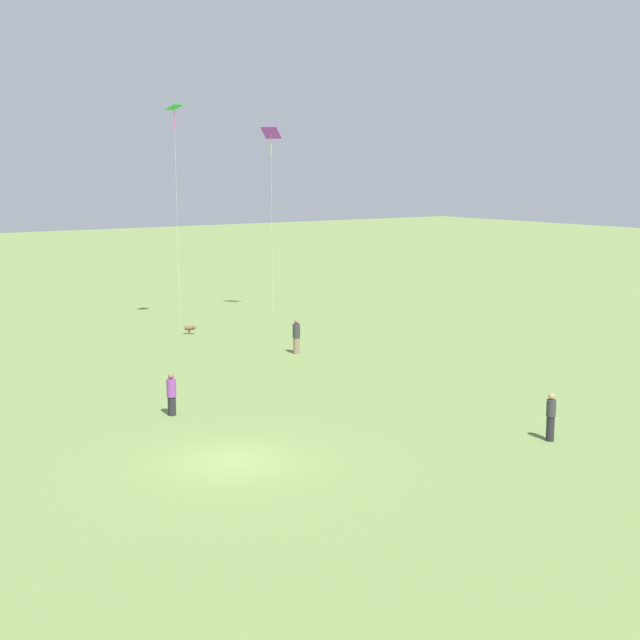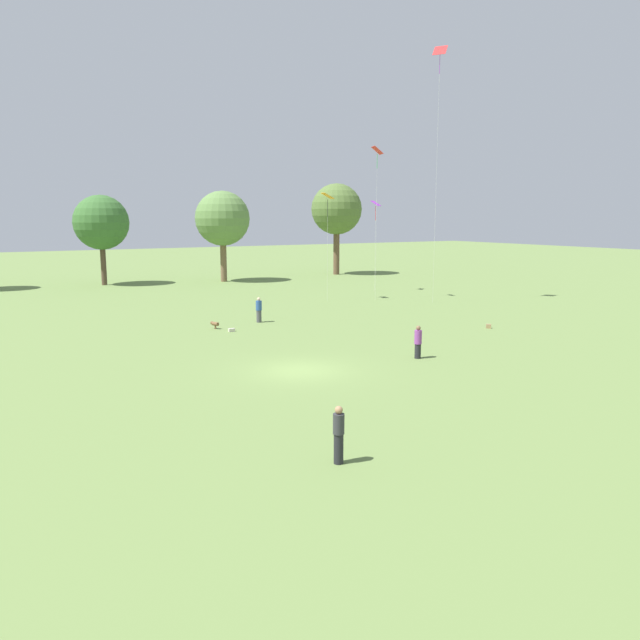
{
  "view_description": "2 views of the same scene",
  "coord_description": "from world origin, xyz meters",
  "px_view_note": "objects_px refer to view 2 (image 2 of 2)",
  "views": [
    {
      "loc": [
        -25.42,
        14.2,
        9.73
      ],
      "look_at": [
        -3.09,
        -1.42,
        5.16
      ],
      "focal_mm": 50.0,
      "sensor_mm": 36.0,
      "label": 1
    },
    {
      "loc": [
        -14.06,
        -25.66,
        7.32
      ],
      "look_at": [
        -0.18,
        -2.15,
        2.79
      ],
      "focal_mm": 35.0,
      "sensor_mm": 36.0,
      "label": 2
    }
  ],
  "objects_px": {
    "person_4": "(339,435)",
    "kite_0": "(377,156)",
    "person_0": "(418,342)",
    "kite_5": "(376,206)",
    "kite_2": "(440,63)",
    "person_3": "(259,310)",
    "picnic_bag_1": "(232,330)",
    "dog_0": "(214,324)",
    "kite_4": "(328,199)",
    "picnic_bag_0": "(489,326)"
  },
  "relations": [
    {
      "from": "person_0",
      "to": "picnic_bag_1",
      "type": "relative_size",
      "value": 4.25
    },
    {
      "from": "person_3",
      "to": "kite_0",
      "type": "height_order",
      "value": "kite_0"
    },
    {
      "from": "kite_5",
      "to": "person_0",
      "type": "bearing_deg",
      "value": -106.22
    },
    {
      "from": "kite_4",
      "to": "kite_2",
      "type": "bearing_deg",
      "value": -71.38
    },
    {
      "from": "person_0",
      "to": "dog_0",
      "type": "xyz_separation_m",
      "value": [
        -5.98,
        13.66,
        -0.53
      ]
    },
    {
      "from": "person_0",
      "to": "person_3",
      "type": "xyz_separation_m",
      "value": [
        -2.35,
        14.5,
        0.01
      ]
    },
    {
      "from": "kite_5",
      "to": "picnic_bag_0",
      "type": "distance_m",
      "value": 23.01
    },
    {
      "from": "person_3",
      "to": "kite_4",
      "type": "distance_m",
      "value": 14.91
    },
    {
      "from": "dog_0",
      "to": "picnic_bag_1",
      "type": "bearing_deg",
      "value": -93.18
    },
    {
      "from": "person_4",
      "to": "dog_0",
      "type": "xyz_separation_m",
      "value": [
        5.1,
        23.46,
        -0.57
      ]
    },
    {
      "from": "person_4",
      "to": "kite_5",
      "type": "distance_m",
      "value": 44.56
    },
    {
      "from": "kite_2",
      "to": "kite_5",
      "type": "height_order",
      "value": "kite_2"
    },
    {
      "from": "dog_0",
      "to": "picnic_bag_1",
      "type": "relative_size",
      "value": 1.62
    },
    {
      "from": "kite_4",
      "to": "picnic_bag_0",
      "type": "distance_m",
      "value": 19.56
    },
    {
      "from": "person_3",
      "to": "person_0",
      "type": "bearing_deg",
      "value": -139.49
    },
    {
      "from": "kite_2",
      "to": "kite_5",
      "type": "bearing_deg",
      "value": -170.26
    },
    {
      "from": "kite_4",
      "to": "picnic_bag_1",
      "type": "distance_m",
      "value": 18.64
    },
    {
      "from": "picnic_bag_0",
      "to": "kite_2",
      "type": "bearing_deg",
      "value": 66.06
    },
    {
      "from": "kite_5",
      "to": "dog_0",
      "type": "bearing_deg",
      "value": -136.33
    },
    {
      "from": "picnic_bag_0",
      "to": "kite_4",
      "type": "bearing_deg",
      "value": 96.43
    },
    {
      "from": "kite_4",
      "to": "kite_5",
      "type": "height_order",
      "value": "kite_4"
    },
    {
      "from": "kite_0",
      "to": "picnic_bag_0",
      "type": "relative_size",
      "value": 36.19
    },
    {
      "from": "person_0",
      "to": "picnic_bag_1",
      "type": "xyz_separation_m",
      "value": [
        -5.4,
        12.12,
        -0.76
      ]
    },
    {
      "from": "picnic_bag_0",
      "to": "person_3",
      "type": "bearing_deg",
      "value": 140.64
    },
    {
      "from": "person_4",
      "to": "kite_0",
      "type": "height_order",
      "value": "kite_0"
    },
    {
      "from": "person_3",
      "to": "picnic_bag_1",
      "type": "distance_m",
      "value": 3.94
    },
    {
      "from": "kite_2",
      "to": "kite_5",
      "type": "distance_m",
      "value": 14.57
    },
    {
      "from": "kite_5",
      "to": "picnic_bag_0",
      "type": "height_order",
      "value": "kite_5"
    },
    {
      "from": "person_3",
      "to": "picnic_bag_1",
      "type": "relative_size",
      "value": 4.32
    },
    {
      "from": "kite_2",
      "to": "picnic_bag_1",
      "type": "height_order",
      "value": "kite_2"
    },
    {
      "from": "person_0",
      "to": "kite_5",
      "type": "xyz_separation_m",
      "value": [
        15.31,
        25.34,
        7.45
      ]
    },
    {
      "from": "person_0",
      "to": "person_3",
      "type": "height_order",
      "value": "person_3"
    },
    {
      "from": "kite_2",
      "to": "picnic_bag_1",
      "type": "distance_m",
      "value": 28.47
    },
    {
      "from": "dog_0",
      "to": "person_0",
      "type": "bearing_deg",
      "value": -90.01
    },
    {
      "from": "dog_0",
      "to": "kite_4",
      "type": "bearing_deg",
      "value": 7.49
    },
    {
      "from": "kite_4",
      "to": "picnic_bag_1",
      "type": "xyz_separation_m",
      "value": [
        -13.2,
        -9.86,
        -8.72
      ]
    },
    {
      "from": "kite_0",
      "to": "picnic_bag_1",
      "type": "relative_size",
      "value": 32.63
    },
    {
      "from": "person_0",
      "to": "kite_5",
      "type": "distance_m",
      "value": 30.53
    },
    {
      "from": "person_3",
      "to": "kite_4",
      "type": "height_order",
      "value": "kite_4"
    },
    {
      "from": "kite_0",
      "to": "kite_2",
      "type": "height_order",
      "value": "kite_2"
    },
    {
      "from": "kite_4",
      "to": "kite_5",
      "type": "xyz_separation_m",
      "value": [
        7.51,
        3.36,
        -0.5
      ]
    },
    {
      "from": "kite_5",
      "to": "picnic_bag_1",
      "type": "relative_size",
      "value": 21.74
    },
    {
      "from": "kite_0",
      "to": "kite_5",
      "type": "relative_size",
      "value": 1.5
    },
    {
      "from": "person_3",
      "to": "dog_0",
      "type": "xyz_separation_m",
      "value": [
        -3.63,
        -0.84,
        -0.54
      ]
    },
    {
      "from": "person_4",
      "to": "dog_0",
      "type": "distance_m",
      "value": 24.01
    },
    {
      "from": "person_3",
      "to": "kite_4",
      "type": "bearing_deg",
      "value": -22.31
    },
    {
      "from": "person_0",
      "to": "kite_4",
      "type": "bearing_deg",
      "value": 81.37
    },
    {
      "from": "kite_0",
      "to": "kite_2",
      "type": "distance_m",
      "value": 8.83
    },
    {
      "from": "person_3",
      "to": "kite_0",
      "type": "distance_m",
      "value": 19.27
    },
    {
      "from": "person_3",
      "to": "picnic_bag_0",
      "type": "distance_m",
      "value": 15.69
    }
  ]
}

